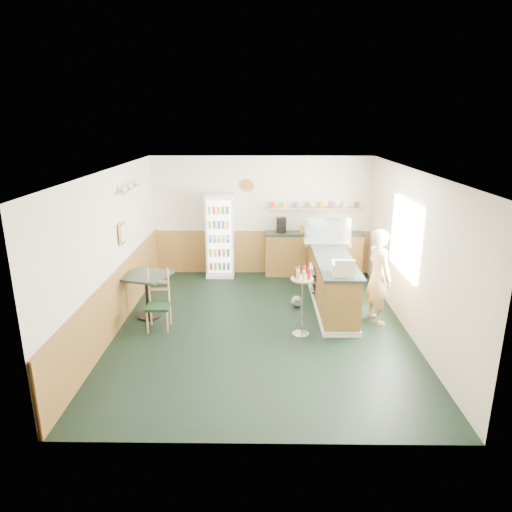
{
  "coord_description": "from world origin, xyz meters",
  "views": [
    {
      "loc": [
        0.01,
        -7.28,
        3.48
      ],
      "look_at": [
        -0.09,
        0.6,
        1.11
      ],
      "focal_mm": 32.0,
      "sensor_mm": 36.0,
      "label": 1
    }
  ],
  "objects_px": {
    "drinks_fridge": "(220,236)",
    "cafe_chair": "(159,298)",
    "cash_register": "(343,269)",
    "cafe_table": "(147,287)",
    "shopkeeper": "(379,276)",
    "display_case": "(327,231)",
    "condiment_stand": "(302,292)"
  },
  "relations": [
    {
      "from": "cash_register",
      "to": "condiment_stand",
      "type": "height_order",
      "value": "cash_register"
    },
    {
      "from": "display_case",
      "to": "cafe_chair",
      "type": "distance_m",
      "value": 3.68
    },
    {
      "from": "drinks_fridge",
      "to": "shopkeeper",
      "type": "relative_size",
      "value": 1.11
    },
    {
      "from": "display_case",
      "to": "condiment_stand",
      "type": "relative_size",
      "value": 0.81
    },
    {
      "from": "display_case",
      "to": "cash_register",
      "type": "bearing_deg",
      "value": -90.0
    },
    {
      "from": "shopkeeper",
      "to": "cash_register",
      "type": "bearing_deg",
      "value": 101.5
    },
    {
      "from": "drinks_fridge",
      "to": "cash_register",
      "type": "distance_m",
      "value": 3.67
    },
    {
      "from": "drinks_fridge",
      "to": "cafe_chair",
      "type": "height_order",
      "value": "drinks_fridge"
    },
    {
      "from": "drinks_fridge",
      "to": "cash_register",
      "type": "xyz_separation_m",
      "value": [
        2.29,
        -2.86,
        0.17
      ]
    },
    {
      "from": "cafe_table",
      "to": "condiment_stand",
      "type": "bearing_deg",
      "value": -13.81
    },
    {
      "from": "display_case",
      "to": "cash_register",
      "type": "xyz_separation_m",
      "value": [
        0.0,
        -1.92,
        -0.16
      ]
    },
    {
      "from": "drinks_fridge",
      "to": "cafe_chair",
      "type": "relative_size",
      "value": 1.81
    },
    {
      "from": "condiment_stand",
      "to": "cafe_table",
      "type": "relative_size",
      "value": 1.26
    },
    {
      "from": "display_case",
      "to": "shopkeeper",
      "type": "relative_size",
      "value": 0.55
    },
    {
      "from": "drinks_fridge",
      "to": "cafe_table",
      "type": "distance_m",
      "value": 2.63
    },
    {
      "from": "drinks_fridge",
      "to": "condiment_stand",
      "type": "xyz_separation_m",
      "value": [
        1.61,
        -3.03,
        -0.18
      ]
    },
    {
      "from": "display_case",
      "to": "cash_register",
      "type": "relative_size",
      "value": 2.5
    },
    {
      "from": "drinks_fridge",
      "to": "cafe_chair",
      "type": "xyz_separation_m",
      "value": [
        -0.81,
        -2.77,
        -0.4
      ]
    },
    {
      "from": "cafe_chair",
      "to": "shopkeeper",
      "type": "bearing_deg",
      "value": 1.17
    },
    {
      "from": "drinks_fridge",
      "to": "shopkeeper",
      "type": "xyz_separation_m",
      "value": [
        2.99,
        -2.49,
        -0.1
      ]
    },
    {
      "from": "cash_register",
      "to": "cafe_table",
      "type": "xyz_separation_m",
      "value": [
        -3.4,
        0.5,
        -0.54
      ]
    },
    {
      "from": "cash_register",
      "to": "shopkeeper",
      "type": "height_order",
      "value": "shopkeeper"
    },
    {
      "from": "cash_register",
      "to": "cafe_table",
      "type": "relative_size",
      "value": 0.41
    },
    {
      "from": "drinks_fridge",
      "to": "cash_register",
      "type": "height_order",
      "value": "drinks_fridge"
    },
    {
      "from": "condiment_stand",
      "to": "cash_register",
      "type": "bearing_deg",
      "value": 13.99
    },
    {
      "from": "drinks_fridge",
      "to": "cafe_chair",
      "type": "distance_m",
      "value": 2.91
    },
    {
      "from": "cafe_chair",
      "to": "drinks_fridge",
      "type": "bearing_deg",
      "value": 70.52
    },
    {
      "from": "shopkeeper",
      "to": "cafe_table",
      "type": "relative_size",
      "value": 1.83
    },
    {
      "from": "drinks_fridge",
      "to": "condiment_stand",
      "type": "height_order",
      "value": "drinks_fridge"
    },
    {
      "from": "cafe_table",
      "to": "drinks_fridge",
      "type": "bearing_deg",
      "value": 64.8
    },
    {
      "from": "drinks_fridge",
      "to": "cafe_chair",
      "type": "bearing_deg",
      "value": -106.38
    },
    {
      "from": "cafe_table",
      "to": "cafe_chair",
      "type": "xyz_separation_m",
      "value": [
        0.3,
        -0.41,
        -0.03
      ]
    }
  ]
}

